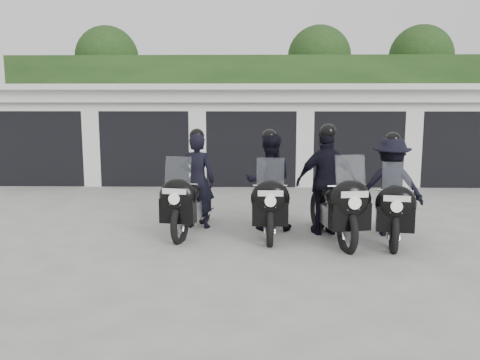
{
  "coord_description": "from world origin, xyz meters",
  "views": [
    {
      "loc": [
        0.03,
        -9.2,
        2.52
      ],
      "look_at": [
        -0.19,
        0.08,
        1.05
      ],
      "focal_mm": 38.0,
      "sensor_mm": 36.0,
      "label": 1
    }
  ],
  "objects_px": {
    "police_bike_c": "(330,188)",
    "police_bike_d": "(391,192)",
    "police_bike_b": "(269,188)",
    "police_bike_a": "(193,190)"
  },
  "relations": [
    {
      "from": "police_bike_a",
      "to": "police_bike_d",
      "type": "height_order",
      "value": "police_bike_a"
    },
    {
      "from": "police_bike_a",
      "to": "police_bike_c",
      "type": "bearing_deg",
      "value": 3.81
    },
    {
      "from": "police_bike_b",
      "to": "police_bike_c",
      "type": "bearing_deg",
      "value": -15.11
    },
    {
      "from": "police_bike_a",
      "to": "police_bike_b",
      "type": "bearing_deg",
      "value": 10.73
    },
    {
      "from": "police_bike_c",
      "to": "police_bike_d",
      "type": "distance_m",
      "value": 1.12
    },
    {
      "from": "police_bike_b",
      "to": "police_bike_c",
      "type": "distance_m",
      "value": 1.15
    },
    {
      "from": "police_bike_a",
      "to": "police_bike_b",
      "type": "xyz_separation_m",
      "value": [
        1.47,
        -0.01,
        0.05
      ]
    },
    {
      "from": "police_bike_a",
      "to": "police_bike_d",
      "type": "relative_size",
      "value": 1.02
    },
    {
      "from": "police_bike_a",
      "to": "police_bike_c",
      "type": "height_order",
      "value": "police_bike_c"
    },
    {
      "from": "police_bike_c",
      "to": "police_bike_d",
      "type": "xyz_separation_m",
      "value": [
        1.11,
        -0.03,
        -0.06
      ]
    }
  ]
}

